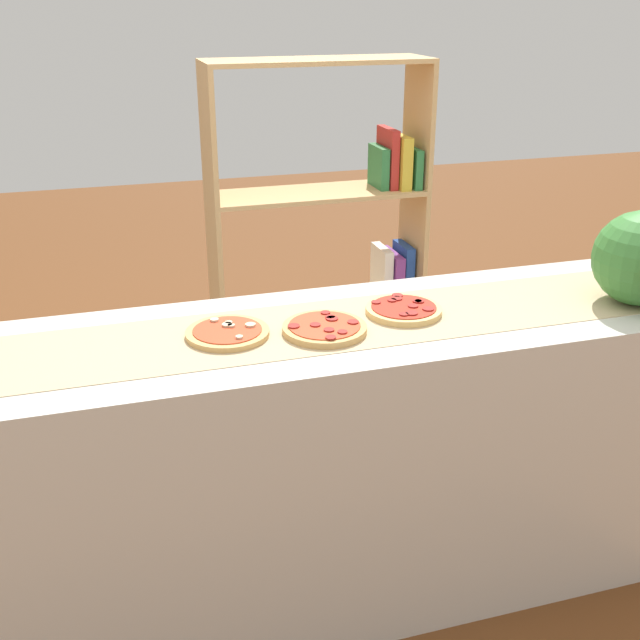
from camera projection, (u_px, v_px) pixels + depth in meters
ground_plane at (320, 583)px, 2.55m from camera, size 12.00×12.00×0.00m
counter at (320, 465)px, 2.37m from camera, size 2.29×0.60×0.92m
parchment_paper at (320, 326)px, 2.18m from camera, size 2.16×0.37×0.00m
pizza_mushroom_0 at (228, 332)px, 2.12m from camera, size 0.23×0.23×0.02m
pizza_pepperoni_1 at (325, 328)px, 2.14m from camera, size 0.24×0.24×0.03m
pizza_pepperoni_2 at (404, 310)px, 2.27m from camera, size 0.22×0.22×0.03m
bookshelf at (344, 273)px, 3.32m from camera, size 0.89×0.29×1.56m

